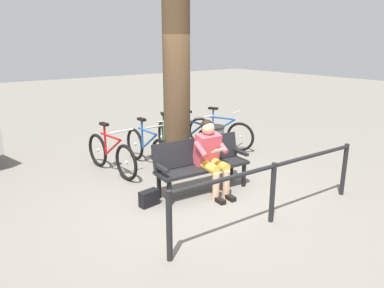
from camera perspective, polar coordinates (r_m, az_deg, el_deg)
name	(u,v)px	position (r m, az deg, el deg)	size (l,w,h in m)	color
ground_plane	(203,198)	(5.75, 1.81, -8.54)	(40.00, 40.00, 0.00)	slate
bench	(200,161)	(5.86, 1.35, -2.75)	(1.64, 0.62, 0.87)	black
person_reading	(211,154)	(5.72, 2.98, -1.55)	(0.51, 0.79, 1.20)	#D84C59
handbag	(149,198)	(5.49, -6.84, -8.53)	(0.30, 0.14, 0.24)	black
tree_trunk	(177,81)	(6.43, -2.46, 10.03)	(0.48, 0.48, 3.44)	#4C3823
litter_bin	(213,147)	(6.96, 3.42, -0.47)	(0.42, 0.42, 0.83)	slate
bicycle_purple	(220,133)	(8.30, 4.44, 1.81)	(0.72, 1.58, 0.94)	black
bicycle_red	(192,137)	(7.88, 0.04, 1.07)	(0.48, 1.68, 0.94)	black
bicycle_silver	(165,141)	(7.58, -4.24, 0.44)	(0.75, 1.57, 0.94)	black
bicycle_orange	(147,148)	(7.12, -7.13, -0.68)	(0.48, 1.68, 0.94)	black
bicycle_black	(111,155)	(6.85, -12.74, -1.64)	(0.48, 1.68, 0.94)	black
railing_fence	(273,181)	(4.93, 12.78, -5.73)	(3.30, 0.23, 0.85)	black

